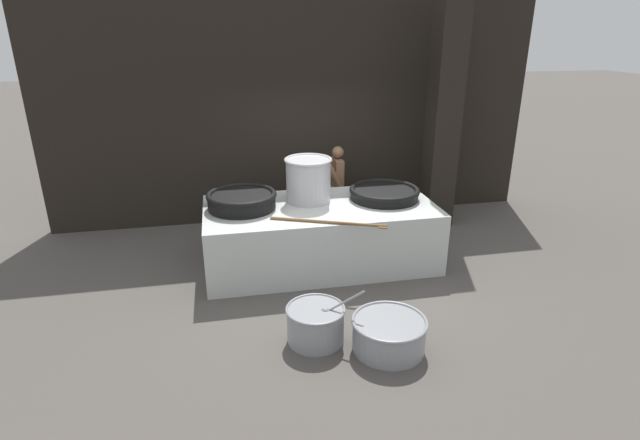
{
  "coord_description": "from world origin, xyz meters",
  "views": [
    {
      "loc": [
        -1.39,
        -6.76,
        3.39
      ],
      "look_at": [
        0.0,
        0.0,
        0.69
      ],
      "focal_mm": 28.0,
      "sensor_mm": 36.0,
      "label": 1
    }
  ],
  "objects_px": {
    "giant_wok_far": "(384,193)",
    "prep_bowl_vegetables": "(316,322)",
    "stock_pot": "(308,179)",
    "cook": "(337,184)",
    "prep_bowl_meat": "(389,333)",
    "giant_wok_near": "(242,200)"
  },
  "relations": [
    {
      "from": "cook",
      "to": "prep_bowl_meat",
      "type": "relative_size",
      "value": 1.73
    },
    {
      "from": "cook",
      "to": "stock_pot",
      "type": "bearing_deg",
      "value": 59.16
    },
    {
      "from": "giant_wok_far",
      "to": "prep_bowl_vegetables",
      "type": "distance_m",
      "value": 2.69
    },
    {
      "from": "giant_wok_near",
      "to": "giant_wok_far",
      "type": "xyz_separation_m",
      "value": [
        2.15,
        -0.0,
        -0.04
      ]
    },
    {
      "from": "stock_pot",
      "to": "prep_bowl_meat",
      "type": "height_order",
      "value": "stock_pot"
    },
    {
      "from": "giant_wok_near",
      "to": "prep_bowl_vegetables",
      "type": "height_order",
      "value": "giant_wok_near"
    },
    {
      "from": "prep_bowl_vegetables",
      "to": "prep_bowl_meat",
      "type": "relative_size",
      "value": 1.02
    },
    {
      "from": "stock_pot",
      "to": "prep_bowl_vegetables",
      "type": "bearing_deg",
      "value": -98.46
    },
    {
      "from": "giant_wok_near",
      "to": "prep_bowl_vegetables",
      "type": "relative_size",
      "value": 1.17
    },
    {
      "from": "cook",
      "to": "prep_bowl_vegetables",
      "type": "bearing_deg",
      "value": 74.23
    },
    {
      "from": "cook",
      "to": "prep_bowl_meat",
      "type": "xyz_separation_m",
      "value": [
        -0.28,
        -3.68,
        -0.59
      ]
    },
    {
      "from": "stock_pot",
      "to": "prep_bowl_vegetables",
      "type": "xyz_separation_m",
      "value": [
        -0.33,
        -2.23,
        -1.03
      ]
    },
    {
      "from": "giant_wok_far",
      "to": "prep_bowl_meat",
      "type": "xyz_separation_m",
      "value": [
        -0.72,
        -2.42,
        -0.81
      ]
    },
    {
      "from": "stock_pot",
      "to": "cook",
      "type": "relative_size",
      "value": 0.48
    },
    {
      "from": "prep_bowl_vegetables",
      "to": "giant_wok_far",
      "type": "bearing_deg",
      "value": 54.79
    },
    {
      "from": "giant_wok_near",
      "to": "giant_wok_far",
      "type": "height_order",
      "value": "giant_wok_near"
    },
    {
      "from": "giant_wok_near",
      "to": "cook",
      "type": "height_order",
      "value": "cook"
    },
    {
      "from": "giant_wok_near",
      "to": "prep_bowl_vegetables",
      "type": "bearing_deg",
      "value": -72.37
    },
    {
      "from": "giant_wok_far",
      "to": "prep_bowl_vegetables",
      "type": "height_order",
      "value": "giant_wok_far"
    },
    {
      "from": "giant_wok_far",
      "to": "stock_pot",
      "type": "relative_size",
      "value": 1.51
    },
    {
      "from": "stock_pot",
      "to": "prep_bowl_meat",
      "type": "bearing_deg",
      "value": -80.35
    },
    {
      "from": "giant_wok_near",
      "to": "prep_bowl_meat",
      "type": "height_order",
      "value": "giant_wok_near"
    }
  ]
}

